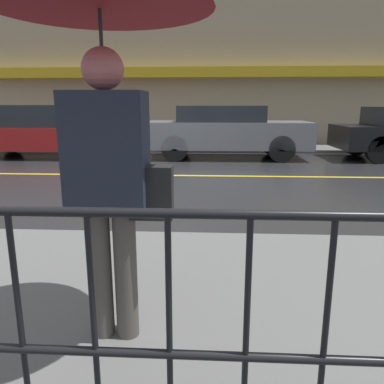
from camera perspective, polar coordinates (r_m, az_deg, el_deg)
name	(u,v)px	position (r m, az deg, el deg)	size (l,w,h in m)	color
ground_plane	(159,175)	(8.12, -5.03, 2.54)	(80.00, 80.00, 0.00)	#262628
sidewalk_near	(56,302)	(3.07, -20.08, -15.53)	(28.00, 2.94, 0.11)	#60605E
sidewalk_far	(180,147)	(13.07, -1.90, 6.82)	(28.00, 2.13, 0.11)	#60605E
lane_marking	(159,175)	(8.12, -5.03, 2.57)	(25.20, 0.12, 0.01)	gold
building_storefront	(182,64)	(14.25, -1.55, 18.90)	(28.00, 0.85, 5.88)	gray
pedestrian	(102,33)	(2.14, -13.61, 22.44)	(1.18, 1.18, 2.12)	#4C4742
car_red	(38,131)	(11.90, -22.43, 8.57)	(4.34, 1.93, 1.48)	maroon
car_grey	(226,131)	(10.76, 5.16, 9.26)	(4.56, 1.74, 1.47)	slate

